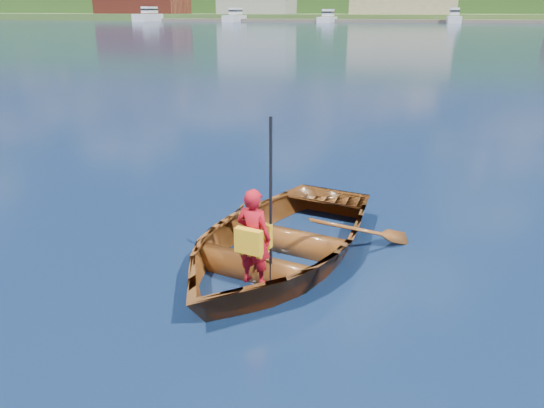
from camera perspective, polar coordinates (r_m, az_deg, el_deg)
ground at (r=7.51m, az=8.38°, el=-5.52°), size 600.00×600.00×0.00m
rowboat at (r=7.22m, az=0.53°, el=-3.86°), size 3.85×4.76×0.87m
child_paddler at (r=6.26m, az=-1.96°, el=-3.58°), size 0.49×0.40×2.02m
dock at (r=154.92m, az=18.38°, el=18.16°), size 160.01×11.39×0.80m
marina_yachts at (r=151.24m, az=8.30°, el=19.27°), size 144.44×12.89×4.35m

